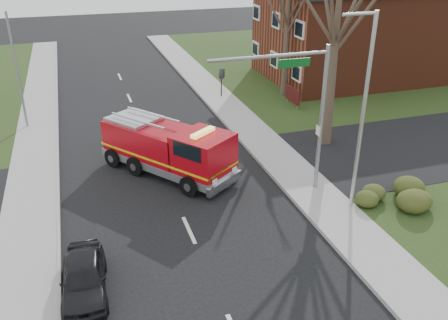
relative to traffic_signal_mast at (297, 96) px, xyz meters
name	(u,v)px	position (x,y,z in m)	size (l,w,h in m)	color
ground	(189,230)	(-5.21, -1.50, -4.71)	(120.00, 120.00, 0.00)	black
sidewalk_right	(325,204)	(0.99, -1.50, -4.63)	(2.40, 80.00, 0.15)	gray
sidewalk_left	(27,257)	(-11.41, -1.50, -4.63)	(2.40, 80.00, 0.15)	gray
brick_building	(361,32)	(13.79, 16.50, -1.05)	(15.40, 10.40, 7.25)	maroon
health_center_sign	(293,95)	(5.29, 11.00, -3.83)	(0.12, 2.00, 1.40)	#410F0F
hedge_corner	(394,196)	(3.79, -2.50, -4.13)	(2.80, 2.00, 0.90)	#333C15
bare_tree_near	(338,10)	(4.29, 4.50, 2.71)	(6.00, 6.00, 12.00)	#3A2F22
bare_tree_far	(289,5)	(5.79, 13.50, 1.78)	(5.25, 5.25, 10.50)	#3A2F22
traffic_signal_mast	(297,96)	(0.00, 0.00, 0.00)	(5.29, 0.18, 6.80)	gray
streetlight_pole	(362,110)	(1.93, -2.00, -0.16)	(1.48, 0.16, 8.40)	#B7BABF
utility_pole_far	(17,73)	(-12.01, 12.50, -1.21)	(0.14, 0.14, 7.00)	gray
fire_engine	(169,150)	(-4.88, 3.78, -3.43)	(6.02, 7.05, 2.82)	#A70711
parked_car_maroon	(84,277)	(-9.41, -4.01, -4.09)	(1.46, 3.64, 1.24)	black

